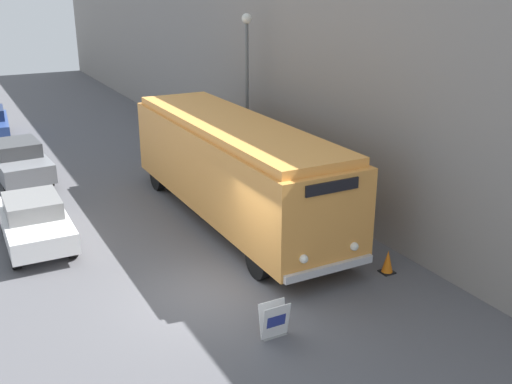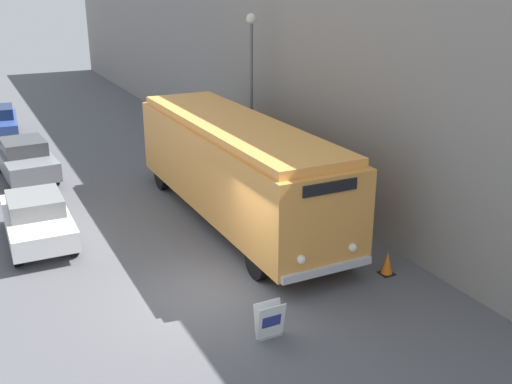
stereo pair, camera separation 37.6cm
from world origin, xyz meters
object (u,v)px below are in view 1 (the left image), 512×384
at_px(vintage_bus, 233,165).
at_px(parked_car_near, 35,220).
at_px(sign_board, 274,321).
at_px(streetlamp, 247,75).
at_px(parked_car_mid, 19,161).
at_px(traffic_cone, 388,262).

bearing_deg(vintage_bus, parked_car_near, 170.51).
height_order(sign_board, streetlamp, streetlamp).
bearing_deg(parked_car_mid, traffic_cone, -63.21).
relative_size(streetlamp, traffic_cone, 9.73).
bearing_deg(sign_board, parked_car_mid, 103.39).
xyz_separation_m(streetlamp, parked_car_mid, (-7.70, 4.12, -3.27)).
xyz_separation_m(parked_car_mid, traffic_cone, (7.43, -12.72, -0.45)).
height_order(parked_car_near, traffic_cone, parked_car_near).
relative_size(parked_car_near, parked_car_mid, 0.96).
distance_m(parked_car_near, traffic_cone, 10.05).
distance_m(sign_board, traffic_cone, 4.29).
bearing_deg(traffic_cone, parked_car_near, 141.61).
distance_m(sign_board, streetlamp, 11.33).
height_order(parked_car_near, parked_car_mid, parked_car_mid).
relative_size(vintage_bus, traffic_cone, 16.93).
bearing_deg(traffic_cone, streetlamp, 88.17).
relative_size(sign_board, streetlamp, 0.13).
bearing_deg(traffic_cone, sign_board, -163.77).
height_order(streetlamp, parked_car_near, streetlamp).
relative_size(parked_car_near, traffic_cone, 6.43).
distance_m(vintage_bus, parked_car_mid, 9.33).
relative_size(vintage_bus, sign_board, 13.35).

